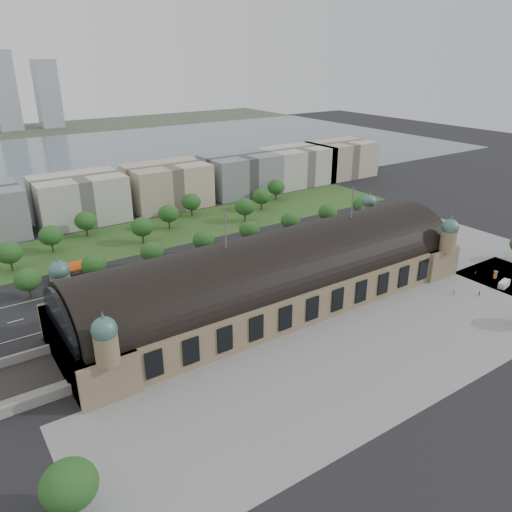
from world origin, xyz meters
TOP-DOWN VIEW (x-y plane):
  - ground at (0.00, 0.00)m, footprint 900.00×900.00m
  - station at (0.00, 0.00)m, footprint 150.00×48.40m
  - plaza_south at (10.00, -44.00)m, footprint 190.00×48.00m
  - plaza_east at (103.00, 0.00)m, footprint 56.00×100.00m
  - road_slab at (-20.00, 38.00)m, footprint 260.00×26.00m
  - grass_belt at (-15.00, 93.00)m, footprint 300.00×45.00m
  - petrol_station at (-53.91, 65.28)m, footprint 14.00×13.00m
  - lake at (0.00, 298.00)m, footprint 700.00×320.00m
  - far_shore at (0.00, 498.00)m, footprint 700.00×120.00m
  - far_tower_mid at (0.00, 508.00)m, footprint 24.00×24.00m
  - far_tower_right at (45.00, 508.00)m, footprint 24.00×24.00m
  - office_3 at (-30.00, 133.00)m, footprint 45.00×32.00m
  - office_4 at (20.00, 133.00)m, footprint 45.00×32.00m
  - office_5 at (70.00, 133.00)m, footprint 45.00×32.00m
  - office_6 at (115.00, 133.00)m, footprint 45.00×32.00m
  - office_7 at (155.00, 133.00)m, footprint 45.00×32.00m
  - tree_row_2 at (-72.00, 53.00)m, footprint 9.60×9.60m
  - tree_row_3 at (-48.00, 53.00)m, footprint 9.60×9.60m
  - tree_row_4 at (-24.00, 53.00)m, footprint 9.60×9.60m
  - tree_row_5 at (0.00, 53.00)m, footprint 9.60×9.60m
  - tree_row_6 at (24.00, 53.00)m, footprint 9.60×9.60m
  - tree_row_7 at (48.00, 53.00)m, footprint 9.60×9.60m
  - tree_row_8 at (72.00, 53.00)m, footprint 9.60×9.60m
  - tree_row_9 at (96.00, 53.00)m, footprint 9.60×9.60m
  - tree_belt_3 at (-73.00, 83.00)m, footprint 10.40×10.40m
  - tree_belt_4 at (-54.00, 95.00)m, footprint 10.40×10.40m
  - tree_belt_5 at (-35.00, 107.00)m, footprint 10.40×10.40m
  - tree_belt_6 at (-16.00, 83.00)m, footprint 10.40×10.40m
  - tree_belt_7 at (3.00, 95.00)m, footprint 10.40×10.40m
  - tree_belt_8 at (22.00, 107.00)m, footprint 10.40×10.40m
  - tree_belt_9 at (41.00, 83.00)m, footprint 10.40×10.40m
  - tree_belt_10 at (60.00, 95.00)m, footprint 10.40×10.40m
  - tree_belt_11 at (79.00, 107.00)m, footprint 10.40×10.40m
  - tree_plaza_sw at (-85.00, -50.00)m, footprint 11.00×11.00m
  - traffic_car_2 at (-60.28, 32.20)m, footprint 4.69×2.34m
  - traffic_car_3 at (-16.54, 37.84)m, footprint 5.58×2.50m
  - traffic_car_4 at (-9.06, 30.30)m, footprint 4.06×1.75m
  - traffic_car_5 at (56.72, 40.35)m, footprint 3.97×1.39m
  - traffic_car_6 at (82.38, 35.18)m, footprint 5.21×2.53m
  - parked_car_0 at (-73.68, 21.00)m, footprint 3.92×3.55m
  - parked_car_1 at (-53.07, 25.00)m, footprint 5.28×4.17m
  - parked_car_2 at (-58.57, 25.00)m, footprint 5.89×4.93m
  - parked_car_3 at (-52.55, 21.73)m, footprint 4.57×3.08m
  - parked_car_4 at (-29.70, 21.00)m, footprint 4.38×3.54m
  - parked_car_5 at (-30.36, 21.00)m, footprint 5.91×4.63m
  - parked_car_6 at (-30.48, 21.00)m, footprint 4.76×3.59m
  - bus_west at (-23.68, 27.37)m, footprint 11.56×3.07m
  - bus_mid at (8.46, 27.00)m, footprint 11.72×3.51m
  - bus_east at (38.49, 32.00)m, footprint 12.25×3.29m
  - van_east at (79.34, -39.28)m, footprint 6.38×3.55m
  - advertising_column at (84.28, -32.70)m, footprint 1.62×1.62m
  - pedestrian_0 at (58.01, -32.69)m, footprint 0.90×0.60m
  - pedestrian_1 at (65.11, -38.34)m, footprint 0.68×0.83m
  - pedestrian_2 at (81.20, -26.08)m, footprint 0.51×0.80m

SIDE VIEW (x-z plane):
  - ground at x=0.00m, z-range 0.00..0.00m
  - plaza_south at x=10.00m, z-range -0.06..0.06m
  - plaza_east at x=103.00m, z-range -0.06..0.06m
  - road_slab at x=-20.00m, z-range -0.05..0.05m
  - grass_belt at x=-15.00m, z-range -0.05..0.05m
  - lake at x=0.00m, z-range -0.04..0.04m
  - far_shore at x=0.00m, z-range -0.07..0.07m
  - traffic_car_2 at x=-60.28m, z-range 0.00..1.28m
  - parked_car_6 at x=-30.48m, z-range 0.00..1.28m
  - parked_car_0 at x=-73.68m, z-range 0.00..1.30m
  - traffic_car_5 at x=56.72m, z-range 0.00..1.31m
  - parked_car_1 at x=-53.07m, z-range 0.00..1.34m
  - traffic_car_4 at x=-9.06m, z-range 0.00..1.37m
  - parked_car_4 at x=-29.70m, z-range 0.00..1.40m
  - traffic_car_6 at x=82.38m, z-range 0.00..1.43m
  - parked_car_3 at x=-52.55m, z-range 0.00..1.44m
  - parked_car_5 at x=-30.36m, z-range 0.00..1.49m
  - pedestrian_2 at x=81.20m, z-range 0.00..1.56m
  - traffic_car_3 at x=-16.54m, z-range 0.00..1.59m
  - parked_car_2 at x=-58.57m, z-range 0.00..1.61m
  - pedestrian_0 at x=58.01m, z-range 0.00..1.70m
  - pedestrian_1 at x=65.11m, z-range 0.00..1.94m
  - van_east at x=79.34m, z-range -0.06..2.55m
  - advertising_column at x=84.28m, z-range 0.06..3.13m
  - bus_west at x=-23.68m, z-range 0.00..3.20m
  - bus_mid at x=8.46m, z-range 0.00..3.22m
  - bus_east at x=38.49m, z-range 0.00..3.39m
  - petrol_station at x=-53.91m, z-range 0.42..5.47m
  - tree_row_2 at x=-72.00m, z-range 1.67..13.19m
  - tree_row_3 at x=-48.00m, z-range 1.67..13.19m
  - tree_row_4 at x=-24.00m, z-range 1.67..13.19m
  - tree_row_5 at x=0.00m, z-range 1.67..13.19m
  - tree_row_6 at x=24.00m, z-range 1.67..13.19m
  - tree_row_7 at x=48.00m, z-range 1.67..13.19m
  - tree_row_8 at x=72.00m, z-range 1.67..13.19m
  - tree_row_9 at x=96.00m, z-range 1.67..13.19m
  - tree_belt_3 at x=-73.00m, z-range 1.81..14.29m
  - tree_belt_4 at x=-54.00m, z-range 1.81..14.29m
  - tree_belt_5 at x=-35.00m, z-range 1.81..14.29m
  - tree_belt_6 at x=-16.00m, z-range 1.81..14.29m
  - tree_belt_7 at x=3.00m, z-range 1.81..14.29m
  - tree_belt_8 at x=22.00m, z-range 1.81..14.29m
  - tree_belt_9 at x=41.00m, z-range 1.81..14.29m
  - tree_belt_10 at x=60.00m, z-range 1.81..14.29m
  - tree_belt_11 at x=79.00m, z-range 1.81..14.29m
  - tree_plaza_sw at x=-85.00m, z-range 1.68..14.42m
  - station at x=0.00m, z-range -11.87..32.43m
  - office_3 at x=-30.00m, z-range 0.00..24.00m
  - office_4 at x=20.00m, z-range 0.00..24.00m
  - office_5 at x=70.00m, z-range 0.00..24.00m
  - office_6 at x=115.00m, z-range 0.00..24.00m
  - office_7 at x=155.00m, z-range 0.00..24.00m
  - far_tower_right at x=45.00m, z-range 0.00..75.00m
  - far_tower_mid at x=0.00m, z-range 0.00..85.00m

